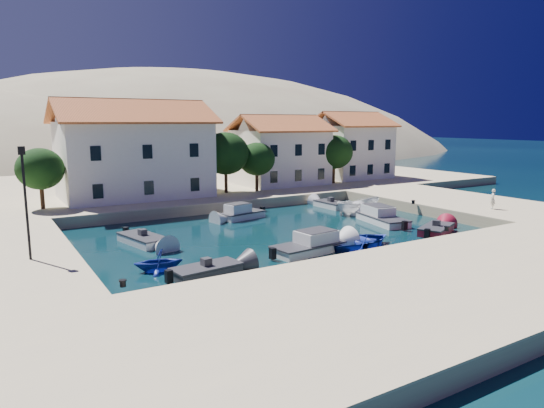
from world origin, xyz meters
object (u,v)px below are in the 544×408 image
Objects in this scene: rowboat_south at (359,246)px; building_mid at (280,149)px; boat_east at (358,215)px; building_right at (351,144)px; building_left at (134,148)px; lamppost at (25,192)px; cabin_cruiser_east at (383,218)px; pedestrian at (493,199)px; cabin_cruiser_south at (308,246)px.

building_mid is at bearing -21.96° from rowboat_south.
boat_east is at bearing -42.29° from rowboat_south.
boat_east is (-13.75, -17.45, -5.47)m from building_right.
building_right is 1.80× the size of rowboat_south.
rowboat_south is at bearing 146.93° from boat_east.
building_left is 18.04m from building_mid.
lamppost is at bearing -119.90° from building_left.
cabin_cruiser_east is at bearing -51.61° from building_left.
pedestrian is at bearing -5.53° from lamppost.
rowboat_south is at bearing -12.40° from lamppost.
lamppost is 1.39× the size of boat_east.
cabin_cruiser_east reaches higher than rowboat_south.
building_mid reaches higher than lamppost.
cabin_cruiser_south is (-13.46, -24.91, -4.75)m from building_mid.
rowboat_south is 16.10m from pedestrian.
lamppost reaches higher than cabin_cruiser_east.
lamppost is at bearing 102.16° from cabin_cruiser_east.
cabin_cruiser_east is (10.90, 4.43, 0.00)m from cabin_cruiser_south.
rowboat_south is (3.99, -0.49, -0.48)m from cabin_cruiser_south.
cabin_cruiser_east is at bearing 1.10° from lamppost.
building_left is 23.10m from lamppost.
building_right is 46.98m from lamppost.
building_mid is at bearing -117.87° from pedestrian.
building_left is 30.07m from building_right.
pedestrian is at bearing -88.23° from rowboat_south.
cabin_cruiser_south is 4.05m from rowboat_south.
cabin_cruiser_east reaches higher than boat_east.
cabin_cruiser_south is at bearing -13.70° from lamppost.
building_right reaches higher than building_mid.
building_mid reaches higher than pedestrian.
boat_east reaches higher than rowboat_south.
rowboat_south is at bearing -12.88° from cabin_cruiser_south.
cabin_cruiser_east is (26.94, 0.52, -4.28)m from lamppost.
building_left is 1.40× the size of building_mid.
building_mid is 2.02× the size of cabin_cruiser_south.
cabin_cruiser_east is at bearing -97.13° from building_mid.
building_right is at bearing 27.93° from lamppost.
lamppost is 3.52× the size of pedestrian.
rowboat_south is (-21.47, -26.40, -5.47)m from building_right.
building_mid is (18.00, 1.00, -0.71)m from building_left.
cabin_cruiser_east is 4.14m from boat_east.
rowboat_south is at bearing -39.44° from pedestrian.
building_right is at bearing -144.92° from pedestrian.
building_left is 3.27× the size of boat_east.
building_mid is 12.04m from building_right.
cabin_cruiser_south is at bearing 81.45° from rowboat_south.
building_mid is 2.00× the size of rowboat_south.
cabin_cruiser_east is 1.26× the size of boat_east.
rowboat_south is 8.49m from cabin_cruiser_east.
cabin_cruiser_south is (4.54, -23.91, -5.46)m from building_left.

